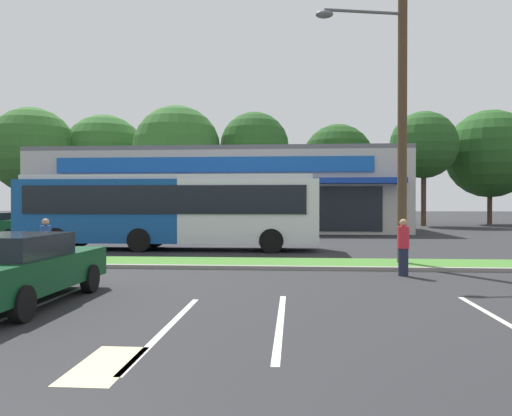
{
  "coord_description": "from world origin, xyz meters",
  "views": [
    {
      "loc": [
        2.77,
        -2.74,
        2.06
      ],
      "look_at": [
        1.21,
        18.1,
        1.84
      ],
      "focal_mm": 35.55,
      "sensor_mm": 36.0,
      "label": 1
    }
  ],
  "objects_px": {
    "car_0": "(246,226)",
    "car_2": "(18,268)",
    "pedestrian_by_pole": "(403,247)",
    "pedestrian_near_bench": "(46,245)",
    "utility_pole": "(399,80)",
    "city_bus": "(169,209)"
  },
  "relations": [
    {
      "from": "city_bus",
      "to": "car_2",
      "type": "distance_m",
      "value": 12.11
    },
    {
      "from": "city_bus",
      "to": "pedestrian_by_pole",
      "type": "xyz_separation_m",
      "value": [
        8.52,
        -7.34,
        -0.96
      ]
    },
    {
      "from": "city_bus",
      "to": "pedestrian_near_bench",
      "type": "bearing_deg",
      "value": -104.43
    },
    {
      "from": "city_bus",
      "to": "pedestrian_near_bench",
      "type": "height_order",
      "value": "city_bus"
    },
    {
      "from": "car_2",
      "to": "pedestrian_near_bench",
      "type": "height_order",
      "value": "pedestrian_near_bench"
    },
    {
      "from": "pedestrian_by_pole",
      "to": "car_2",
      "type": "bearing_deg",
      "value": -15.45
    },
    {
      "from": "utility_pole",
      "to": "car_2",
      "type": "xyz_separation_m",
      "value": [
        -8.92,
        -6.93,
        -5.28
      ]
    },
    {
      "from": "utility_pole",
      "to": "pedestrian_near_bench",
      "type": "xyz_separation_m",
      "value": [
        -10.71,
        -2.23,
        -5.23
      ]
    },
    {
      "from": "pedestrian_near_bench",
      "to": "pedestrian_by_pole",
      "type": "bearing_deg",
      "value": 42.31
    },
    {
      "from": "car_0",
      "to": "car_2",
      "type": "height_order",
      "value": "car_0"
    },
    {
      "from": "city_bus",
      "to": "car_2",
      "type": "xyz_separation_m",
      "value": [
        -0.09,
        -12.06,
        -1.02
      ]
    },
    {
      "from": "pedestrian_by_pole",
      "to": "car_0",
      "type": "bearing_deg",
      "value": -109.87
    },
    {
      "from": "city_bus",
      "to": "pedestrian_near_bench",
      "type": "relative_size",
      "value": 8.19
    },
    {
      "from": "utility_pole",
      "to": "car_2",
      "type": "bearing_deg",
      "value": -142.14
    },
    {
      "from": "city_bus",
      "to": "pedestrian_by_pole",
      "type": "bearing_deg",
      "value": -40.84
    },
    {
      "from": "pedestrian_near_bench",
      "to": "pedestrian_by_pole",
      "type": "distance_m",
      "value": 10.41
    },
    {
      "from": "utility_pole",
      "to": "car_2",
      "type": "relative_size",
      "value": 2.4
    },
    {
      "from": "car_2",
      "to": "pedestrian_by_pole",
      "type": "relative_size",
      "value": 2.94
    },
    {
      "from": "car_0",
      "to": "car_2",
      "type": "relative_size",
      "value": 0.97
    },
    {
      "from": "pedestrian_near_bench",
      "to": "car_2",
      "type": "bearing_deg",
      "value": -26.89
    },
    {
      "from": "car_0",
      "to": "pedestrian_near_bench",
      "type": "xyz_separation_m",
      "value": [
        -4.75,
        -12.54,
        0.01
      ]
    },
    {
      "from": "pedestrian_near_bench",
      "to": "pedestrian_by_pole",
      "type": "relative_size",
      "value": 0.99
    }
  ]
}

